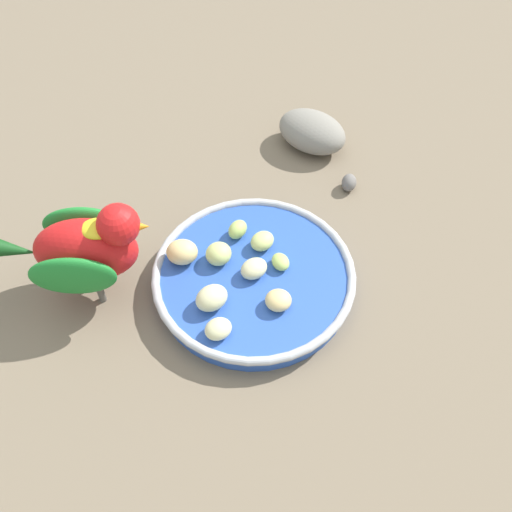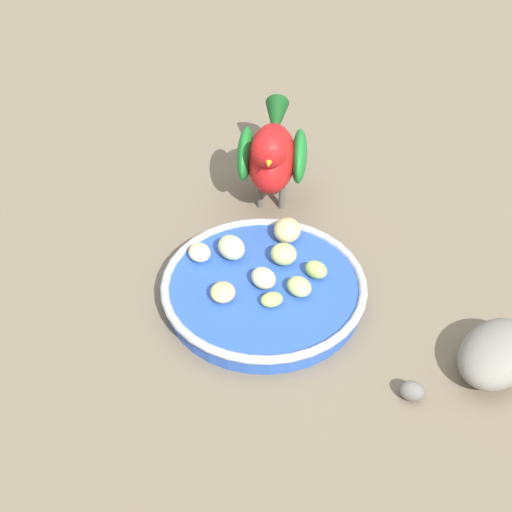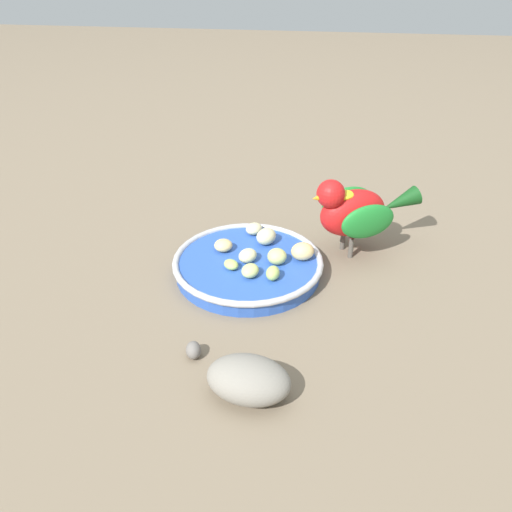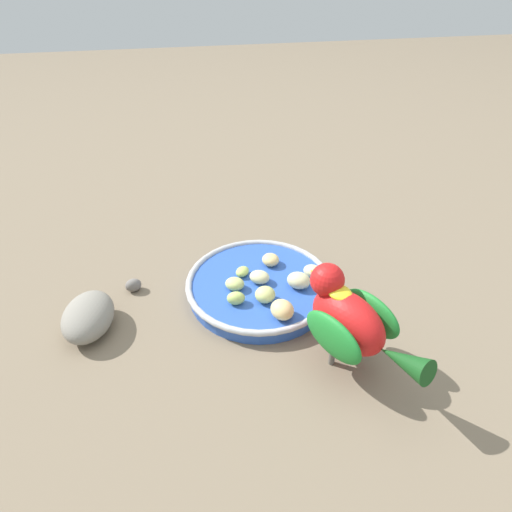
{
  "view_description": "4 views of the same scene",
  "coord_description": "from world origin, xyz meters",
  "px_view_note": "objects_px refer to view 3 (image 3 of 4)",
  "views": [
    {
      "loc": [
        -0.38,
        -0.2,
        0.56
      ],
      "look_at": [
        -0.02,
        -0.02,
        0.05
      ],
      "focal_mm": 40.16,
      "sensor_mm": 36.0,
      "label": 1
    },
    {
      "loc": [
        0.29,
        -0.56,
        0.62
      ],
      "look_at": [
        -0.04,
        -0.01,
        0.05
      ],
      "focal_mm": 52.45,
      "sensor_mm": 36.0,
      "label": 2
    },
    {
      "loc": [
        0.74,
        0.08,
        0.51
      ],
      "look_at": [
        -0.01,
        -0.01,
        0.04
      ],
      "focal_mm": 40.5,
      "sensor_mm": 36.0,
      "label": 3
    },
    {
      "loc": [
        0.09,
        0.53,
        0.48
      ],
      "look_at": [
        -0.02,
        -0.04,
        0.06
      ],
      "focal_mm": 31.58,
      "sensor_mm": 36.0,
      "label": 4
    }
  ],
  "objects_px": {
    "apple_piece_2": "(248,256)",
    "apple_piece_0": "(266,236)",
    "apple_piece_3": "(250,271)",
    "parrot": "(355,210)",
    "apple_piece_5": "(254,229)",
    "apple_piece_8": "(223,245)",
    "feeding_bowl": "(248,265)",
    "apple_piece_1": "(277,256)",
    "apple_piece_7": "(303,251)",
    "apple_piece_6": "(231,263)",
    "rock_large": "(249,380)",
    "pebble_0": "(193,350)",
    "apple_piece_4": "(273,273)"
  },
  "relations": [
    {
      "from": "apple_piece_6",
      "to": "apple_piece_1",
      "type": "bearing_deg",
      "value": 105.88
    },
    {
      "from": "feeding_bowl",
      "to": "apple_piece_3",
      "type": "xyz_separation_m",
      "value": [
        0.04,
        0.01,
        0.02
      ]
    },
    {
      "from": "feeding_bowl",
      "to": "rock_large",
      "type": "bearing_deg",
      "value": 7.38
    },
    {
      "from": "apple_piece_3",
      "to": "apple_piece_2",
      "type": "bearing_deg",
      "value": -167.76
    },
    {
      "from": "apple_piece_2",
      "to": "apple_piece_6",
      "type": "bearing_deg",
      "value": -48.94
    },
    {
      "from": "apple_piece_1",
      "to": "apple_piece_8",
      "type": "xyz_separation_m",
      "value": [
        -0.03,
        -0.09,
        -0.0
      ]
    },
    {
      "from": "pebble_0",
      "to": "apple_piece_7",
      "type": "bearing_deg",
      "value": 149.3
    },
    {
      "from": "apple_piece_5",
      "to": "parrot",
      "type": "relative_size",
      "value": 0.16
    },
    {
      "from": "apple_piece_5",
      "to": "apple_piece_8",
      "type": "xyz_separation_m",
      "value": [
        0.06,
        -0.04,
        0.0
      ]
    },
    {
      "from": "feeding_bowl",
      "to": "apple_piece_5",
      "type": "height_order",
      "value": "apple_piece_5"
    },
    {
      "from": "rock_large",
      "to": "pebble_0",
      "type": "height_order",
      "value": "rock_large"
    },
    {
      "from": "apple_piece_6",
      "to": "parrot",
      "type": "distance_m",
      "value": 0.22
    },
    {
      "from": "apple_piece_6",
      "to": "pebble_0",
      "type": "relative_size",
      "value": 0.97
    },
    {
      "from": "apple_piece_3",
      "to": "rock_large",
      "type": "bearing_deg",
      "value": 6.53
    },
    {
      "from": "apple_piece_1",
      "to": "parrot",
      "type": "distance_m",
      "value": 0.15
    },
    {
      "from": "feeding_bowl",
      "to": "rock_large",
      "type": "xyz_separation_m",
      "value": [
        0.26,
        0.03,
        0.01
      ]
    },
    {
      "from": "apple_piece_1",
      "to": "parrot",
      "type": "xyz_separation_m",
      "value": [
        -0.09,
        0.12,
        0.04
      ]
    },
    {
      "from": "feeding_bowl",
      "to": "parrot",
      "type": "distance_m",
      "value": 0.2
    },
    {
      "from": "apple_piece_1",
      "to": "apple_piece_5",
      "type": "xyz_separation_m",
      "value": [
        -0.09,
        -0.05,
        -0.0
      ]
    },
    {
      "from": "apple_piece_2",
      "to": "apple_piece_0",
      "type": "bearing_deg",
      "value": 158.2
    },
    {
      "from": "apple_piece_5",
      "to": "apple_piece_6",
      "type": "height_order",
      "value": "apple_piece_5"
    },
    {
      "from": "feeding_bowl",
      "to": "apple_piece_2",
      "type": "height_order",
      "value": "apple_piece_2"
    },
    {
      "from": "apple_piece_0",
      "to": "apple_piece_4",
      "type": "height_order",
      "value": "apple_piece_0"
    },
    {
      "from": "apple_piece_8",
      "to": "apple_piece_6",
      "type": "bearing_deg",
      "value": 23.37
    },
    {
      "from": "apple_piece_0",
      "to": "apple_piece_2",
      "type": "height_order",
      "value": "apple_piece_0"
    },
    {
      "from": "apple_piece_6",
      "to": "rock_large",
      "type": "bearing_deg",
      "value": 13.22
    },
    {
      "from": "apple_piece_2",
      "to": "apple_piece_5",
      "type": "relative_size",
      "value": 1.09
    },
    {
      "from": "apple_piece_0",
      "to": "rock_large",
      "type": "height_order",
      "value": "rock_large"
    },
    {
      "from": "feeding_bowl",
      "to": "apple_piece_6",
      "type": "relative_size",
      "value": 9.42
    },
    {
      "from": "rock_large",
      "to": "apple_piece_8",
      "type": "bearing_deg",
      "value": -165.05
    },
    {
      "from": "apple_piece_2",
      "to": "rock_large",
      "type": "relative_size",
      "value": 0.32
    },
    {
      "from": "apple_piece_4",
      "to": "parrot",
      "type": "xyz_separation_m",
      "value": [
        -0.13,
        0.12,
        0.05
      ]
    },
    {
      "from": "apple_piece_2",
      "to": "apple_piece_8",
      "type": "bearing_deg",
      "value": -122.42
    },
    {
      "from": "rock_large",
      "to": "apple_piece_1",
      "type": "bearing_deg",
      "value": 177.46
    },
    {
      "from": "apple_piece_4",
      "to": "apple_piece_7",
      "type": "relative_size",
      "value": 0.75
    },
    {
      "from": "apple_piece_5",
      "to": "apple_piece_8",
      "type": "distance_m",
      "value": 0.07
    },
    {
      "from": "feeding_bowl",
      "to": "parrot",
      "type": "height_order",
      "value": "parrot"
    },
    {
      "from": "apple_piece_5",
      "to": "apple_piece_7",
      "type": "bearing_deg",
      "value": 50.18
    },
    {
      "from": "apple_piece_6",
      "to": "rock_large",
      "type": "distance_m",
      "value": 0.25
    },
    {
      "from": "apple_piece_2",
      "to": "parrot",
      "type": "bearing_deg",
      "value": 117.47
    },
    {
      "from": "apple_piece_3",
      "to": "parrot",
      "type": "relative_size",
      "value": 0.16
    },
    {
      "from": "apple_piece_7",
      "to": "parrot",
      "type": "height_order",
      "value": "parrot"
    },
    {
      "from": "apple_piece_5",
      "to": "apple_piece_0",
      "type": "bearing_deg",
      "value": 38.56
    },
    {
      "from": "parrot",
      "to": "apple_piece_2",
      "type": "bearing_deg",
      "value": 0.89
    },
    {
      "from": "apple_piece_1",
      "to": "rock_large",
      "type": "height_order",
      "value": "rock_large"
    },
    {
      "from": "apple_piece_3",
      "to": "apple_piece_5",
      "type": "height_order",
      "value": "same"
    },
    {
      "from": "pebble_0",
      "to": "rock_large",
      "type": "bearing_deg",
      "value": 53.05
    },
    {
      "from": "feeding_bowl",
      "to": "apple_piece_5",
      "type": "distance_m",
      "value": 0.09
    },
    {
      "from": "parrot",
      "to": "feeding_bowl",
      "type": "bearing_deg",
      "value": 1.04
    },
    {
      "from": "apple_piece_3",
      "to": "parrot",
      "type": "distance_m",
      "value": 0.21
    }
  ]
}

